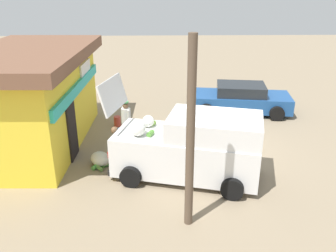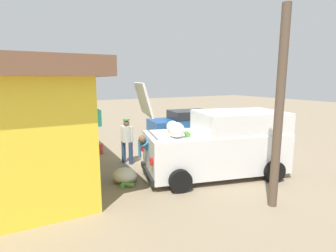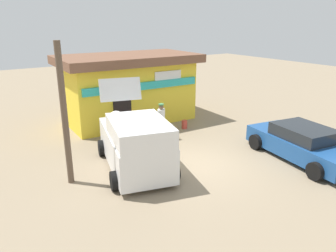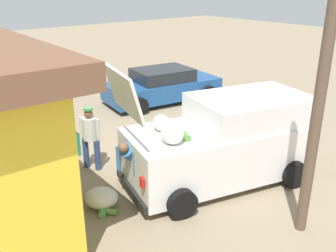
{
  "view_description": "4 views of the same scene",
  "coord_description": "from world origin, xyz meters",
  "views": [
    {
      "loc": [
        -11.46,
        1.9,
        5.47
      ],
      "look_at": [
        0.16,
        1.58,
        0.76
      ],
      "focal_mm": 37.41,
      "sensor_mm": 36.0,
      "label": 1
    },
    {
      "loc": [
        -8.25,
        6.27,
        2.98
      ],
      "look_at": [
        0.19,
        1.53,
        1.26
      ],
      "focal_mm": 28.07,
      "sensor_mm": 36.0,
      "label": 2
    },
    {
      "loc": [
        -6.99,
        -8.61,
        5.15
      ],
      "look_at": [
        -0.26,
        1.54,
        1.13
      ],
      "focal_mm": 34.55,
      "sensor_mm": 36.0,
      "label": 3
    },
    {
      "loc": [
        -7.45,
        7.03,
        4.48
      ],
      "look_at": [
        -0.39,
        1.27,
        0.94
      ],
      "focal_mm": 40.4,
      "sensor_mm": 36.0,
      "label": 4
    }
  ],
  "objects": [
    {
      "name": "paint_bucket",
      "position": [
        2.11,
        3.63,
        0.21
      ],
      "size": [
        0.28,
        0.28,
        0.42
      ],
      "primitive_type": "cylinder",
      "color": "#BF3F33",
      "rests_on": "ground_plane"
    },
    {
      "name": "customer_bending",
      "position": [
        -1.33,
        2.98,
        0.85
      ],
      "size": [
        0.62,
        0.76,
        1.39
      ],
      "color": "navy",
      "rests_on": "ground_plane"
    },
    {
      "name": "unloaded_banana_pile",
      "position": [
        -1.31,
        3.81,
        0.21
      ],
      "size": [
        0.97,
        0.88,
        0.46
      ],
      "color": "silver",
      "rests_on": "ground_plane"
    },
    {
      "name": "parked_sedan",
      "position": [
        3.73,
        -1.82,
        0.62
      ],
      "size": [
        2.7,
        4.67,
        1.3
      ],
      "color": "#1E4C8C",
      "rests_on": "ground_plane"
    },
    {
      "name": "storefront_bar",
      "position": [
        0.5,
        6.36,
        1.79
      ],
      "size": [
        7.12,
        4.07,
        3.46
      ],
      "color": "yellow",
      "rests_on": "ground_plane"
    },
    {
      "name": "delivery_van",
      "position": [
        -2.06,
        0.93,
        0.99
      ],
      "size": [
        3.05,
        4.84,
        2.9
      ],
      "color": "white",
      "rests_on": "ground_plane"
    },
    {
      "name": "utility_pole",
      "position": [
        -4.35,
        1.21,
        2.29
      ],
      "size": [
        0.2,
        0.2,
        4.59
      ],
      "primitive_type": "cylinder",
      "color": "brown",
      "rests_on": "ground_plane"
    },
    {
      "name": "ground_plane",
      "position": [
        0.0,
        0.0,
        0.0
      ],
      "size": [
        60.0,
        60.0,
        0.0
      ],
      "primitive_type": "plane",
      "color": "gray"
    },
    {
      "name": "vendor_standing",
      "position": [
        0.41,
        3.09,
        0.92
      ],
      "size": [
        0.51,
        0.46,
        1.62
      ],
      "color": "navy",
      "rests_on": "ground_plane"
    }
  ]
}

